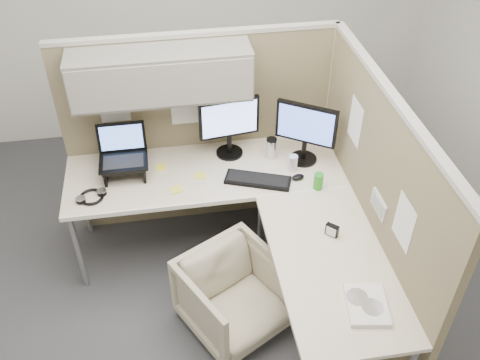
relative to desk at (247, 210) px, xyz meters
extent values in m
plane|color=#36373B|center=(-0.12, -0.13, -0.69)|extent=(4.50, 4.50, 0.00)
cube|color=#7F7253|center=(-0.22, 0.77, 0.11)|extent=(2.00, 0.05, 1.60)
cube|color=#A8A399|center=(-0.22, 0.77, 0.93)|extent=(2.00, 0.06, 0.03)
cube|color=slate|center=(-0.47, 0.62, 0.73)|extent=(1.20, 0.34, 0.34)
cube|color=gray|center=(-0.47, 0.45, 0.73)|extent=(1.18, 0.01, 0.30)
plane|color=white|center=(-0.82, 0.75, 0.46)|extent=(0.26, 0.00, 0.26)
plane|color=white|center=(-0.32, 0.75, 0.39)|extent=(0.26, 0.00, 0.26)
cube|color=#7F7253|center=(0.78, -0.23, 0.11)|extent=(0.05, 2.00, 1.60)
cube|color=#A8A399|center=(0.78, -0.23, 0.93)|extent=(0.06, 2.00, 0.03)
cube|color=#A8A399|center=(0.78, 0.77, 0.11)|extent=(0.06, 0.06, 1.60)
cube|color=silver|center=(0.75, -0.38, 0.27)|extent=(0.02, 0.20, 0.12)
cube|color=gray|center=(0.73, -0.38, 0.27)|extent=(0.00, 0.16, 0.09)
plane|color=white|center=(0.75, 0.17, 0.51)|extent=(0.00, 0.26, 0.26)
plane|color=white|center=(0.75, -0.68, 0.41)|extent=(0.00, 0.26, 0.26)
cube|color=beige|center=(-0.22, 0.41, 0.03)|extent=(2.00, 0.68, 0.03)
cube|color=beige|center=(0.41, -0.58, 0.03)|extent=(0.68, 1.30, 0.03)
cube|color=white|center=(-0.22, 0.07, 0.03)|extent=(2.00, 0.02, 0.03)
cylinder|color=gray|center=(-1.17, 0.12, -0.34)|extent=(0.04, 0.04, 0.70)
cylinder|color=gray|center=(-1.17, 0.70, -0.34)|extent=(0.04, 0.04, 0.70)
cylinder|color=gray|center=(0.13, 0.12, -0.34)|extent=(0.04, 0.04, 0.70)
imported|color=beige|center=(-0.14, -0.38, -0.37)|extent=(0.81, 0.79, 0.63)
cylinder|color=black|center=(-0.03, 0.59, 0.05)|extent=(0.20, 0.20, 0.02)
cylinder|color=black|center=(-0.03, 0.59, 0.13)|extent=(0.04, 0.04, 0.15)
cube|color=black|center=(-0.03, 0.59, 0.36)|extent=(0.44, 0.09, 0.30)
cube|color=#93A6FE|center=(-0.03, 0.57, 0.36)|extent=(0.40, 0.06, 0.26)
cylinder|color=black|center=(0.50, 0.43, 0.05)|extent=(0.20, 0.20, 0.02)
cylinder|color=black|center=(0.50, 0.43, 0.13)|extent=(0.04, 0.04, 0.15)
cube|color=black|center=(0.50, 0.43, 0.36)|extent=(0.39, 0.27, 0.30)
cube|color=#5572E7|center=(0.49, 0.41, 0.36)|extent=(0.34, 0.22, 0.26)
cube|color=black|center=(-0.79, 0.44, 0.15)|extent=(0.30, 0.24, 0.01)
cube|color=black|center=(-0.93, 0.44, 0.10)|extent=(0.02, 0.22, 0.12)
cube|color=black|center=(-0.66, 0.44, 0.10)|extent=(0.02, 0.22, 0.12)
cube|color=black|center=(-0.79, 0.44, 0.17)|extent=(0.34, 0.24, 0.02)
cube|color=black|center=(-0.79, 0.58, 0.29)|extent=(0.34, 0.06, 0.21)
cube|color=#598CF2|center=(-0.79, 0.58, 0.28)|extent=(0.30, 0.04, 0.17)
cube|color=black|center=(0.12, 0.23, 0.05)|extent=(0.48, 0.31, 0.02)
ellipsoid|color=black|center=(0.41, 0.21, 0.06)|extent=(0.10, 0.08, 0.03)
cylinder|color=silver|center=(0.27, 0.50, 0.12)|extent=(0.07, 0.07, 0.15)
cylinder|color=black|center=(0.27, 0.50, 0.20)|extent=(0.08, 0.08, 0.01)
cylinder|color=#268C1E|center=(0.52, 0.10, 0.10)|extent=(0.07, 0.07, 0.12)
cylinder|color=silver|center=(0.39, 0.32, 0.10)|extent=(0.07, 0.07, 0.12)
cube|color=yellow|center=(-0.55, 0.50, 0.05)|extent=(0.08, 0.08, 0.01)
cube|color=yellow|center=(-0.45, 0.23, 0.05)|extent=(0.09, 0.09, 0.01)
cube|color=yellow|center=(-0.27, 0.36, 0.05)|extent=(0.09, 0.09, 0.01)
torus|color=black|center=(-1.02, 0.24, 0.05)|extent=(0.22, 0.22, 0.02)
cylinder|color=black|center=(-1.09, 0.21, 0.06)|extent=(0.06, 0.06, 0.03)
cylinder|color=black|center=(-0.95, 0.27, 0.06)|extent=(0.06, 0.06, 0.03)
cube|color=white|center=(0.50, -0.92, 0.06)|extent=(0.26, 0.31, 0.03)
cylinder|color=silver|center=(0.52, -0.95, 0.07)|extent=(0.12, 0.12, 0.00)
cylinder|color=silver|center=(0.46, -0.87, 0.08)|extent=(0.12, 0.12, 0.00)
cube|color=black|center=(0.48, -0.36, 0.08)|extent=(0.08, 0.08, 0.08)
cube|color=white|center=(0.46, -0.37, 0.08)|extent=(0.05, 0.05, 0.06)
camera|label=1|loc=(-0.47, -2.60, 2.44)|focal=40.00mm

